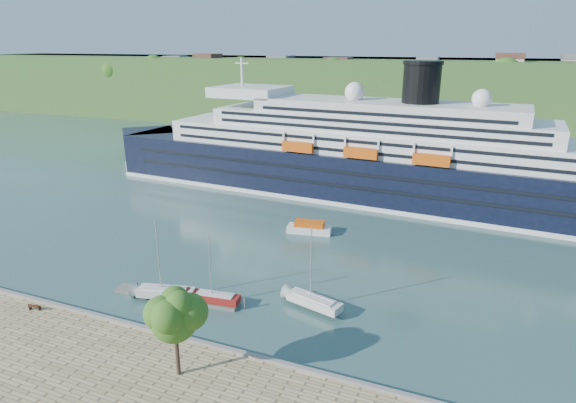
# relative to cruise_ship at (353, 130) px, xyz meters

# --- Properties ---
(ground) EXTENTS (400.00, 400.00, 0.00)m
(ground) POSITION_rel_cruise_ship_xyz_m (-6.55, -56.57, -13.22)
(ground) COLOR #294945
(ground) RESTS_ON ground
(far_hillside) EXTENTS (400.00, 50.00, 24.00)m
(far_hillside) POSITION_rel_cruise_ship_xyz_m (-6.55, 88.43, -1.22)
(far_hillside) COLOR #2F5B24
(far_hillside) RESTS_ON ground
(quay_coping) EXTENTS (220.00, 0.50, 0.30)m
(quay_coping) POSITION_rel_cruise_ship_xyz_m (-6.55, -56.77, -12.07)
(quay_coping) COLOR slate
(quay_coping) RESTS_ON promenade
(cruise_ship) EXTENTS (118.51, 24.11, 26.43)m
(cruise_ship) POSITION_rel_cruise_ship_xyz_m (0.00, 0.00, 0.00)
(cruise_ship) COLOR black
(cruise_ship) RESTS_ON ground
(park_bench) EXTENTS (1.46, 0.89, 0.87)m
(park_bench) POSITION_rel_cruise_ship_xyz_m (-20.37, -58.29, -11.78)
(park_bench) COLOR #452413
(park_bench) RESTS_ON promenade
(promenade_tree) EXTENTS (5.53, 5.53, 9.16)m
(promenade_tree) POSITION_rel_cruise_ship_xyz_m (0.77, -61.44, -7.64)
(promenade_tree) COLOR #345D18
(promenade_tree) RESTS_ON promenade
(floating_pontoon) EXTENTS (16.08, 3.47, 0.35)m
(floating_pontoon) POSITION_rel_cruise_ship_xyz_m (-8.40, -48.71, -13.04)
(floating_pontoon) COLOR slate
(floating_pontoon) RESTS_ON ground
(sailboat_white_near) EXTENTS (7.78, 3.84, 9.68)m
(sailboat_white_near) POSITION_rel_cruise_ship_xyz_m (-9.28, -49.46, -8.37)
(sailboat_white_near) COLOR silver
(sailboat_white_near) RESTS_ON ground
(sailboat_red) EXTENTS (6.58, 2.52, 8.29)m
(sailboat_red) POSITION_rel_cruise_ship_xyz_m (-3.26, -48.15, -9.07)
(sailboat_red) COLOR maroon
(sailboat_red) RESTS_ON ground
(sailboat_white_far) EXTENTS (7.67, 3.85, 9.55)m
(sailboat_white_far) POSITION_rel_cruise_ship_xyz_m (7.85, -44.85, -8.44)
(sailboat_white_far) COLOR silver
(sailboat_white_far) RESTS_ON ground
(tender_launch) EXTENTS (7.47, 3.57, 1.98)m
(tender_launch) POSITION_rel_cruise_ship_xyz_m (-0.67, -22.78, -12.22)
(tender_launch) COLOR #D44F0C
(tender_launch) RESTS_ON ground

